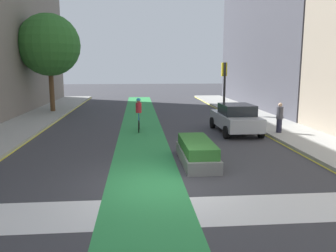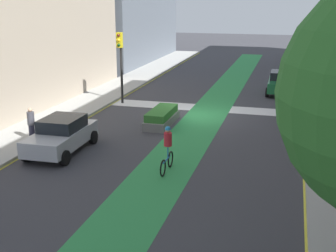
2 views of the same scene
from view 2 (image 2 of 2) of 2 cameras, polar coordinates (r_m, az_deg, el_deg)
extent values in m
plane|color=#38383D|center=(26.81, 3.68, 1.32)|extent=(120.00, 120.00, 0.00)
cube|color=#2D8C47|center=(26.72, 4.73, 1.25)|extent=(2.40, 60.00, 0.01)
cube|color=silver|center=(28.71, 4.50, 2.30)|extent=(12.00, 1.80, 0.01)
cube|color=#9E9E99|center=(26.38, 19.84, 0.30)|extent=(3.00, 60.00, 0.15)
cube|color=yellow|center=(26.31, 16.58, 0.39)|extent=(0.16, 60.00, 0.01)
cube|color=#9E9E99|center=(29.19, -10.89, 2.43)|extent=(3.00, 60.00, 0.15)
cube|color=yellow|center=(28.58, -8.18, 2.13)|extent=(0.16, 60.00, 0.01)
cylinder|color=black|center=(29.66, -5.87, 7.23)|extent=(0.16, 0.16, 4.59)
cube|color=gold|center=(29.25, -6.12, 10.70)|extent=(0.35, 0.28, 0.95)
sphere|color=#3F0A0A|center=(29.09, -6.24, 11.26)|extent=(0.20, 0.20, 0.20)
sphere|color=yellow|center=(29.12, -6.22, 10.67)|extent=(0.20, 0.20, 0.20)
sphere|color=#0C3814|center=(29.15, -6.20, 10.09)|extent=(0.20, 0.20, 0.20)
cylinder|color=black|center=(26.56, 15.74, 5.51)|extent=(0.16, 0.16, 4.44)
cube|color=gold|center=(26.11, 16.03, 9.20)|extent=(0.35, 0.28, 0.95)
sphere|color=#3F0A0A|center=(25.94, 16.08, 9.82)|extent=(0.20, 0.20, 0.20)
sphere|color=yellow|center=(25.97, 16.03, 9.16)|extent=(0.20, 0.20, 0.20)
sphere|color=#0C3814|center=(26.01, 15.98, 8.51)|extent=(0.20, 0.20, 0.20)
cube|color=#B2B7BF|center=(20.91, -13.29, -1.46)|extent=(1.87, 4.23, 0.70)
cube|color=black|center=(20.91, -13.15, 0.33)|extent=(1.64, 2.03, 0.55)
cylinder|color=black|center=(19.39, -12.84, -3.92)|extent=(0.23, 0.64, 0.64)
cylinder|color=black|center=(20.25, -17.40, -3.41)|extent=(0.23, 0.64, 0.64)
cylinder|color=black|center=(21.90, -9.39, -1.41)|extent=(0.23, 0.64, 0.64)
cylinder|color=black|center=(22.66, -13.57, -1.05)|extent=(0.23, 0.64, 0.64)
cube|color=#196033|center=(33.79, 14.07, 5.12)|extent=(1.83, 4.21, 0.70)
cube|color=black|center=(33.88, 14.15, 6.22)|extent=(1.61, 2.01, 0.55)
cylinder|color=black|center=(32.42, 15.56, 3.93)|extent=(0.22, 0.64, 0.64)
cylinder|color=black|center=(32.44, 12.38, 4.16)|extent=(0.22, 0.64, 0.64)
cylinder|color=black|center=(35.30, 15.56, 4.89)|extent=(0.22, 0.64, 0.64)
cylinder|color=black|center=(35.32, 12.63, 5.10)|extent=(0.22, 0.64, 0.64)
torus|color=black|center=(17.76, -0.64, -5.31)|extent=(0.07, 0.68, 0.68)
torus|color=black|center=(18.70, 0.31, -4.19)|extent=(0.07, 0.68, 0.68)
cylinder|color=#2672BF|center=(18.17, -0.15, -4.21)|extent=(0.08, 0.95, 0.06)
cylinder|color=#2672BF|center=(18.21, -0.02, -3.25)|extent=(0.05, 0.05, 0.50)
cylinder|color=red|center=(18.04, -0.02, -1.68)|extent=(0.32, 0.32, 0.55)
sphere|color=tan|center=(17.93, -0.02, -0.51)|extent=(0.22, 0.22, 0.22)
sphere|color=#268CCC|center=(17.92, -0.02, -0.39)|extent=(0.23, 0.23, 0.23)
cylinder|color=#262638|center=(22.75, -16.75, -0.72)|extent=(0.28, 0.28, 0.72)
cylinder|color=#3F3F47|center=(22.57, -16.88, 0.93)|extent=(0.34, 0.34, 0.64)
sphere|color=tan|center=(22.47, -16.97, 1.96)|extent=(0.21, 0.21, 0.21)
cube|color=slate|center=(24.90, -0.80, 0.73)|extent=(1.19, 3.39, 0.45)
cube|color=#33722D|center=(24.79, -0.81, 1.68)|extent=(1.07, 3.05, 0.40)
camera|label=1|loc=(35.86, 8.21, 10.76)|focal=36.75mm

